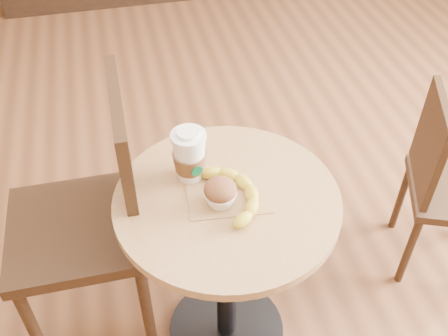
{
  "coord_description": "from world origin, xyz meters",
  "views": [
    {
      "loc": [
        -0.34,
        -1.04,
        1.85
      ],
      "look_at": [
        -0.09,
        0.03,
        0.83
      ],
      "focal_mm": 42.0,
      "sensor_mm": 36.0,
      "label": 1
    }
  ],
  "objects_px": {
    "muffin": "(220,193)",
    "banana": "(235,194)",
    "chair_left": "(94,214)",
    "chair_right": "(445,182)",
    "cafe_table": "(227,246)",
    "coffee_cup": "(190,157)"
  },
  "relations": [
    {
      "from": "muffin",
      "to": "banana",
      "type": "relative_size",
      "value": 0.35
    },
    {
      "from": "muffin",
      "to": "cafe_table",
      "type": "bearing_deg",
      "value": 40.44
    },
    {
      "from": "chair_left",
      "to": "coffee_cup",
      "type": "height_order",
      "value": "chair_left"
    },
    {
      "from": "chair_right",
      "to": "muffin",
      "type": "xyz_separation_m",
      "value": [
        -0.93,
        -0.19,
        0.35
      ]
    },
    {
      "from": "muffin",
      "to": "banana",
      "type": "distance_m",
      "value": 0.05
    },
    {
      "from": "cafe_table",
      "to": "chair_right",
      "type": "relative_size",
      "value": 0.93
    },
    {
      "from": "chair_left",
      "to": "banana",
      "type": "xyz_separation_m",
      "value": [
        0.42,
        -0.21,
        0.21
      ]
    },
    {
      "from": "coffee_cup",
      "to": "cafe_table",
      "type": "bearing_deg",
      "value": -66.85
    },
    {
      "from": "cafe_table",
      "to": "chair_left",
      "type": "xyz_separation_m",
      "value": [
        -0.4,
        0.2,
        0.04
      ]
    },
    {
      "from": "muffin",
      "to": "chair_right",
      "type": "bearing_deg",
      "value": 11.79
    },
    {
      "from": "chair_right",
      "to": "coffee_cup",
      "type": "bearing_deg",
      "value": 115.08
    },
    {
      "from": "chair_right",
      "to": "coffee_cup",
      "type": "height_order",
      "value": "coffee_cup"
    },
    {
      "from": "coffee_cup",
      "to": "banana",
      "type": "relative_size",
      "value": 0.63
    },
    {
      "from": "muffin",
      "to": "banana",
      "type": "height_order",
      "value": "muffin"
    },
    {
      "from": "cafe_table",
      "to": "banana",
      "type": "bearing_deg",
      "value": -33.81
    },
    {
      "from": "coffee_cup",
      "to": "chair_right",
      "type": "bearing_deg",
      "value": -11.09
    },
    {
      "from": "chair_left",
      "to": "chair_right",
      "type": "height_order",
      "value": "chair_left"
    },
    {
      "from": "chair_left",
      "to": "muffin",
      "type": "bearing_deg",
      "value": 59.75
    },
    {
      "from": "cafe_table",
      "to": "chair_right",
      "type": "xyz_separation_m",
      "value": [
        0.91,
        0.17,
        -0.08
      ]
    },
    {
      "from": "chair_left",
      "to": "muffin",
      "type": "relative_size",
      "value": 10.6
    },
    {
      "from": "chair_left",
      "to": "chair_right",
      "type": "distance_m",
      "value": 1.32
    },
    {
      "from": "chair_right",
      "to": "cafe_table",
      "type": "bearing_deg",
      "value": 122.44
    }
  ]
}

